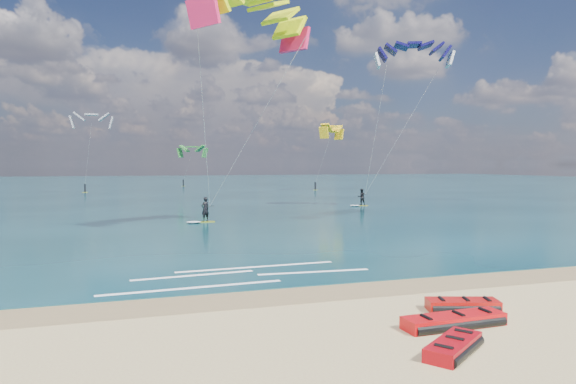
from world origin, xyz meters
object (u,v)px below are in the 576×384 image
at_px(kitesurfer_far, 388,119).
at_px(kitesurfer_main, 229,104).
at_px(packed_kite_left, 454,327).
at_px(packed_kite_right, 453,353).
at_px(packed_kite_mid, 462,311).

bearing_deg(kitesurfer_far, kitesurfer_main, -137.90).
distance_m(packed_kite_left, kitesurfer_main, 26.08).
bearing_deg(kitesurfer_far, packed_kite_left, -105.42).
bearing_deg(packed_kite_right, kitesurfer_main, 55.97).
bearing_deg(kitesurfer_main, packed_kite_left, -89.55).
relative_size(kitesurfer_main, kitesurfer_far, 0.96).
bearing_deg(packed_kite_left, packed_kite_right, -127.48).
bearing_deg(packed_kite_left, kitesurfer_main, 92.33).
distance_m(packed_kite_mid, kitesurfer_far, 39.76).
xyz_separation_m(packed_kite_left, kitesurfer_far, (17.54, 36.36, 9.40)).
bearing_deg(kitesurfer_main, packed_kite_right, -92.58).
bearing_deg(kitesurfer_main, packed_kite_mid, -86.21).
relative_size(packed_kite_left, kitesurfer_far, 0.18).
height_order(packed_kite_mid, packed_kite_right, packed_kite_mid).
relative_size(packed_kite_mid, packed_kite_right, 1.04).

